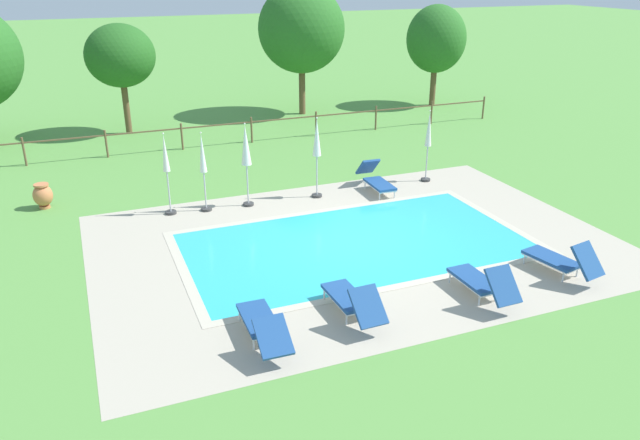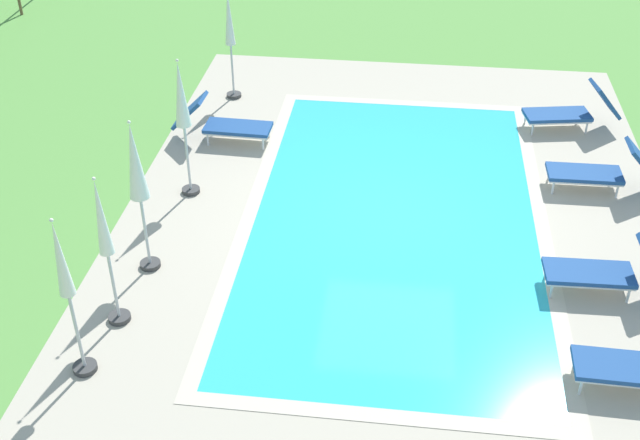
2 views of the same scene
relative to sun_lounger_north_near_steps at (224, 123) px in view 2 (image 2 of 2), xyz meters
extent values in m
plane|color=#599342|center=(-2.33, -3.46, -0.38)|extent=(160.00, 160.00, 0.00)
cube|color=#B2A893|center=(-2.33, -3.46, -0.38)|extent=(13.25, 9.28, 0.01)
cube|color=#2DB7C6|center=(-2.33, -3.46, -0.38)|extent=(8.66, 4.69, 0.01)
cube|color=#C0B59F|center=(-2.33, -1.00, -0.38)|extent=(9.14, 0.24, 0.01)
cube|color=#C0B59F|center=(-2.33, -5.93, -0.38)|extent=(9.14, 0.24, 0.01)
cube|color=#C0B59F|center=(2.12, -3.46, -0.38)|extent=(0.24, 4.69, 0.01)
cube|color=#C0B59F|center=(-6.79, -3.46, -0.38)|extent=(0.24, 4.69, 0.01)
cube|color=navy|center=(-0.01, -0.28, -0.07)|extent=(0.65, 1.32, 0.07)
cube|color=navy|center=(0.02, 0.67, 0.22)|extent=(0.62, 0.67, 0.64)
cube|color=silver|center=(-0.01, -0.28, -0.12)|extent=(0.61, 1.29, 0.04)
cylinder|color=silver|center=(0.23, -0.84, -0.24)|extent=(0.04, 0.04, 0.28)
cylinder|color=silver|center=(-0.28, -0.82, -0.24)|extent=(0.04, 0.04, 0.28)
cylinder|color=silver|center=(0.26, 0.27, -0.24)|extent=(0.04, 0.04, 0.28)
cylinder|color=silver|center=(-0.25, 0.28, -0.24)|extent=(0.04, 0.04, 0.28)
cube|color=navy|center=(-0.99, -6.76, -0.07)|extent=(0.62, 1.31, 0.07)
cube|color=silver|center=(-0.99, -6.76, -0.12)|extent=(0.59, 1.28, 0.04)
cylinder|color=silver|center=(-1.25, -6.21, -0.24)|extent=(0.04, 0.04, 0.28)
cylinder|color=silver|center=(-0.74, -6.21, -0.24)|extent=(0.04, 0.04, 0.28)
cylinder|color=silver|center=(-1.23, -7.32, -0.24)|extent=(0.04, 0.04, 0.28)
cylinder|color=silver|center=(-0.72, -7.31, -0.24)|extent=(0.04, 0.04, 0.28)
cube|color=navy|center=(1.31, -6.57, -0.07)|extent=(0.83, 1.39, 0.07)
cube|color=navy|center=(1.49, -7.47, 0.25)|extent=(0.70, 0.70, 0.69)
cube|color=silver|center=(1.31, -6.57, -0.12)|extent=(0.80, 1.36, 0.04)
cylinder|color=silver|center=(0.96, -6.07, -0.24)|extent=(0.04, 0.04, 0.28)
cylinder|color=silver|center=(1.46, -5.98, -0.24)|extent=(0.04, 0.04, 0.28)
cylinder|color=silver|center=(1.17, -7.16, -0.24)|extent=(0.04, 0.04, 0.28)
cylinder|color=silver|center=(1.67, -7.06, -0.24)|extent=(0.04, 0.04, 0.28)
cube|color=navy|center=(-3.92, -6.39, -0.07)|extent=(0.64, 1.32, 0.07)
cube|color=silver|center=(-3.92, -6.39, -0.12)|extent=(0.61, 1.29, 0.04)
cylinder|color=silver|center=(-4.19, -5.84, -0.24)|extent=(0.04, 0.04, 0.28)
cylinder|color=silver|center=(-3.68, -5.83, -0.24)|extent=(0.04, 0.04, 0.28)
cylinder|color=silver|center=(-4.16, -6.95, -0.24)|extent=(0.04, 0.04, 0.28)
cylinder|color=silver|center=(-3.65, -6.93, -0.24)|extent=(0.04, 0.04, 0.28)
cube|color=navy|center=(-5.88, -6.54, -0.07)|extent=(0.63, 1.31, 0.07)
cube|color=silver|center=(-5.88, -6.54, -0.12)|extent=(0.60, 1.29, 0.04)
cylinder|color=silver|center=(-6.12, -5.99, -0.24)|extent=(0.04, 0.04, 0.28)
cylinder|color=silver|center=(-5.61, -6.00, -0.24)|extent=(0.04, 0.04, 0.28)
cylinder|color=#383838|center=(1.99, 0.24, -0.34)|extent=(0.32, 0.32, 0.08)
cylinder|color=#B2B5B7|center=(1.99, 0.24, 0.22)|extent=(0.04, 0.04, 1.22)
cone|color=white|center=(1.99, 0.24, 1.40)|extent=(0.22, 0.22, 1.15)
cylinder|color=#383838|center=(-1.97, 0.18, -0.34)|extent=(0.32, 0.32, 0.08)
cylinder|color=#B2B5B7|center=(-1.97, 0.18, 0.29)|extent=(0.04, 0.04, 1.34)
cone|color=white|center=(-1.97, 0.18, 1.53)|extent=(0.26, 0.26, 1.15)
sphere|color=white|center=(-1.97, 0.18, 2.12)|extent=(0.05, 0.05, 0.05)
cylinder|color=#383838|center=(-6.45, 0.45, -0.34)|extent=(0.32, 0.32, 0.08)
cylinder|color=#B2B5B7|center=(-6.45, 0.45, 0.27)|extent=(0.04, 0.04, 1.31)
cone|color=white|center=(-6.45, 0.45, 1.46)|extent=(0.20, 0.20, 1.07)
sphere|color=white|center=(-6.45, 0.45, 2.01)|extent=(0.05, 0.05, 0.05)
cylinder|color=#383838|center=(-4.16, 0.26, -0.34)|extent=(0.32, 0.32, 0.08)
cylinder|color=#B2B5B7|center=(-4.16, 0.26, 0.26)|extent=(0.04, 0.04, 1.29)
cone|color=white|center=(-4.16, 0.26, 1.51)|extent=(0.30, 0.30, 1.20)
sphere|color=white|center=(-4.16, 0.26, 2.13)|extent=(0.05, 0.05, 0.05)
cylinder|color=#383838|center=(-5.43, 0.32, -0.34)|extent=(0.32, 0.32, 0.08)
cylinder|color=#B2B5B7|center=(-5.43, 0.32, 0.21)|extent=(0.04, 0.04, 1.20)
cone|color=white|center=(-5.43, 0.32, 1.38)|extent=(0.21, 0.21, 1.14)
sphere|color=white|center=(-5.43, 0.32, 1.97)|extent=(0.05, 0.05, 0.05)
camera|label=1|loc=(-8.66, -16.67, 6.34)|focal=34.62mm
camera|label=2|loc=(-13.62, -3.56, 7.18)|focal=44.65mm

